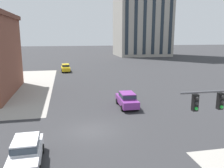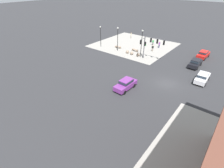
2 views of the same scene
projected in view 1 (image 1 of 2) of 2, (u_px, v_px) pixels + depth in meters
The scene contains 4 objects.
ground_plane at pixel (91, 131), 19.69m from camera, with size 320.00×320.00×0.00m, color #2D2D30.
car_main_southbound_near at pixel (127, 99), 26.04m from camera, with size 1.96×4.44×1.68m.
car_main_southbound_far at pixel (66, 68), 51.34m from camera, with size 2.02×4.47×1.68m.
car_cross_eastbound at pixel (26, 151), 14.37m from camera, with size 1.96×4.43×1.68m.
Camera 1 is at (-1.91, -18.44, 7.94)m, focal length 37.34 mm.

